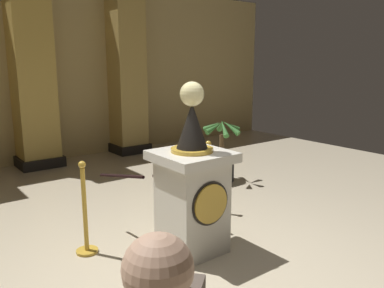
{
  "coord_description": "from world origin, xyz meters",
  "views": [
    {
      "loc": [
        -2.25,
        -2.91,
        2.08
      ],
      "look_at": [
        0.23,
        0.33,
        1.22
      ],
      "focal_mm": 36.85,
      "sensor_mm": 36.0,
      "label": 1
    }
  ],
  "objects_px": {
    "stanchion_far": "(85,221)",
    "pedestal_clock": "(192,189)",
    "stanchion_near": "(208,187)",
    "potted_palm_right": "(221,160)"
  },
  "relations": [
    {
      "from": "stanchion_near",
      "to": "stanchion_far",
      "type": "bearing_deg",
      "value": -176.3
    },
    {
      "from": "pedestal_clock",
      "to": "stanchion_near",
      "type": "height_order",
      "value": "pedestal_clock"
    },
    {
      "from": "stanchion_near",
      "to": "stanchion_far",
      "type": "relative_size",
      "value": 0.97
    },
    {
      "from": "stanchion_far",
      "to": "pedestal_clock",
      "type": "bearing_deg",
      "value": -35.01
    },
    {
      "from": "pedestal_clock",
      "to": "stanchion_far",
      "type": "xyz_separation_m",
      "value": [
        -0.96,
        0.67,
        -0.36
      ]
    },
    {
      "from": "stanchion_far",
      "to": "potted_palm_right",
      "type": "xyz_separation_m",
      "value": [
        2.97,
        1.1,
        0.01
      ]
    },
    {
      "from": "pedestal_clock",
      "to": "potted_palm_right",
      "type": "xyz_separation_m",
      "value": [
        2.01,
        1.77,
        -0.35
      ]
    },
    {
      "from": "pedestal_clock",
      "to": "potted_palm_right",
      "type": "relative_size",
      "value": 1.65
    },
    {
      "from": "stanchion_far",
      "to": "potted_palm_right",
      "type": "distance_m",
      "value": 3.16
    },
    {
      "from": "pedestal_clock",
      "to": "potted_palm_right",
      "type": "bearing_deg",
      "value": 41.34
    }
  ]
}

